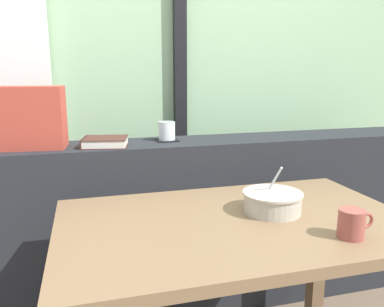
% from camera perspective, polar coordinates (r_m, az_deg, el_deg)
% --- Properties ---
extents(outdoor_backdrop, '(4.80, 0.08, 2.80)m').
position_cam_1_polar(outdoor_backdrop, '(2.33, -5.95, 17.51)').
color(outdoor_backdrop, '#9EC699').
rests_on(outdoor_backdrop, ground).
extents(window_divider_post, '(0.07, 0.05, 2.60)m').
position_cam_1_polar(window_divider_post, '(2.28, -1.79, 15.16)').
color(window_divider_post, black).
rests_on(window_divider_post, ground).
extents(dark_console_ledge, '(2.80, 0.29, 0.86)m').
position_cam_1_polar(dark_console_ledge, '(1.93, -2.50, -10.81)').
color(dark_console_ledge, '#23262B').
rests_on(dark_console_ledge, ground).
extents(breakfast_table, '(1.15, 0.70, 0.71)m').
position_cam_1_polar(breakfast_table, '(1.33, 6.47, -13.95)').
color(breakfast_table, brown).
rests_on(breakfast_table, ground).
extents(coaster_square, '(0.10, 0.10, 0.00)m').
position_cam_1_polar(coaster_square, '(1.82, -3.72, 1.98)').
color(coaster_square, black).
rests_on(coaster_square, dark_console_ledge).
extents(juice_glass, '(0.08, 0.08, 0.09)m').
position_cam_1_polar(juice_glass, '(1.81, -3.73, 3.29)').
color(juice_glass, white).
rests_on(juice_glass, coaster_square).
extents(closed_book, '(0.22, 0.19, 0.04)m').
position_cam_1_polar(closed_book, '(1.73, -12.74, 1.69)').
color(closed_book, '#47231E').
rests_on(closed_book, dark_console_ledge).
extents(throw_pillow, '(0.33, 0.18, 0.26)m').
position_cam_1_polar(throw_pillow, '(1.76, -23.48, 4.85)').
color(throw_pillow, '#B74233').
rests_on(throw_pillow, dark_console_ledge).
extents(soup_bowl, '(0.20, 0.20, 0.16)m').
position_cam_1_polar(soup_bowl, '(1.35, 11.77, -7.04)').
color(soup_bowl, '#BCB7A8').
rests_on(soup_bowl, breakfast_table).
extents(ceramic_mug, '(0.11, 0.08, 0.08)m').
position_cam_1_polar(ceramic_mug, '(1.22, 22.54, -9.53)').
color(ceramic_mug, '#9E4C42').
rests_on(ceramic_mug, breakfast_table).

